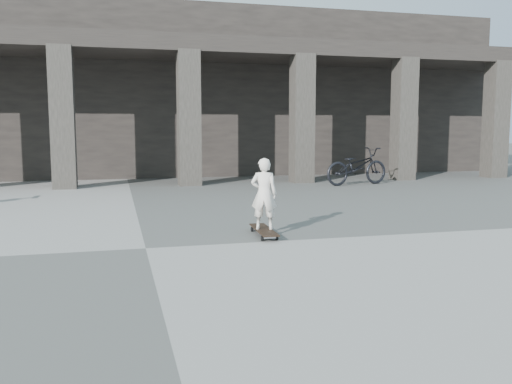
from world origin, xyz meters
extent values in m
plane|color=#51514F|center=(0.00, 0.00, 0.00)|extent=(90.00, 90.00, 0.00)
cube|color=black|center=(0.00, 14.00, 3.00)|extent=(28.00, 6.00, 6.00)
cube|color=black|center=(0.00, 9.60, 4.20)|extent=(28.00, 2.80, 0.50)
cube|color=#2A2823|center=(-1.79, 8.50, 2.00)|extent=(0.65, 0.65, 4.00)
cube|color=#2A2823|center=(1.79, 8.50, 2.00)|extent=(0.65, 0.65, 4.00)
cube|color=#2A2823|center=(5.36, 8.50, 2.00)|extent=(0.65, 0.65, 4.00)
cube|color=#2A2823|center=(8.93, 8.50, 2.00)|extent=(0.65, 0.65, 4.00)
cube|color=#2A2823|center=(12.50, 8.50, 2.00)|extent=(0.65, 0.65, 4.00)
cube|color=black|center=(1.89, 0.46, 0.10)|extent=(0.30, 1.10, 0.02)
cube|color=#B2B2B7|center=(1.90, 0.84, 0.05)|extent=(0.23, 0.07, 0.03)
cube|color=#B2B2B7|center=(1.87, 0.07, 0.05)|extent=(0.23, 0.07, 0.03)
cylinder|color=black|center=(1.79, 0.84, 0.04)|extent=(0.04, 0.08, 0.08)
cylinder|color=black|center=(2.02, 0.83, 0.04)|extent=(0.04, 0.08, 0.08)
cylinder|color=black|center=(1.76, 0.08, 0.04)|extent=(0.04, 0.08, 0.08)
cylinder|color=black|center=(1.99, 0.07, 0.04)|extent=(0.04, 0.08, 0.08)
imported|color=silver|center=(1.89, 0.46, 0.68)|extent=(0.48, 0.40, 1.14)
imported|color=black|center=(6.70, 7.30, 0.57)|extent=(2.26, 1.17, 1.13)
camera|label=1|loc=(-0.39, -7.77, 1.72)|focal=38.00mm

